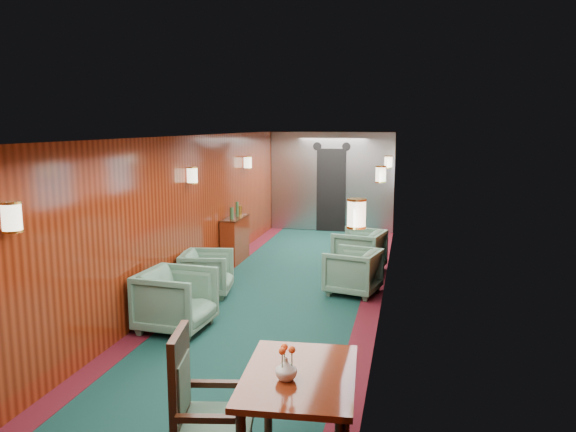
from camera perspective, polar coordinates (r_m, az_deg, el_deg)
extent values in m
plane|color=#0E322C|center=(8.16, -1.41, -9.04)|extent=(12.00, 12.00, 0.00)
cube|color=silver|center=(7.75, -1.48, 7.69)|extent=(3.00, 12.00, 0.10)
cube|color=silver|center=(7.75, -1.48, 7.77)|extent=(1.20, 12.00, 0.06)
cube|color=maroon|center=(13.71, 4.51, 3.53)|extent=(3.00, 0.10, 2.40)
cube|color=maroon|center=(8.34, -11.51, -0.32)|extent=(0.10, 12.00, 2.40)
cube|color=maroon|center=(7.65, 9.53, -1.12)|extent=(0.10, 12.00, 2.40)
cube|color=#430D16|center=(8.56, -10.32, -8.28)|extent=(0.30, 12.00, 0.01)
cube|color=#430D16|center=(7.96, 8.21, -9.58)|extent=(0.30, 12.00, 0.01)
cube|color=#A1A4A7|center=(13.64, 4.46, 3.50)|extent=(2.98, 0.12, 2.38)
cube|color=black|center=(13.58, 4.40, 2.63)|extent=(0.70, 0.06, 2.00)
cylinder|color=black|center=(13.56, 2.99, 7.08)|extent=(0.20, 0.04, 0.20)
cylinder|color=black|center=(13.47, 5.95, 7.03)|extent=(0.20, 0.04, 0.20)
cube|color=#B1B4B8|center=(4.19, 7.09, -6.20)|extent=(0.02, 1.10, 0.80)
cube|color=#456668|center=(4.19, 6.98, -6.19)|extent=(0.01, 0.96, 0.66)
cube|color=#B1B4B8|center=(6.63, 9.07, -0.51)|extent=(0.02, 1.10, 0.80)
cube|color=#456668|center=(6.63, 9.00, -0.51)|extent=(0.01, 0.96, 0.66)
cube|color=#B1B4B8|center=(9.10, 9.98, 2.10)|extent=(0.02, 1.10, 0.80)
cube|color=#456668|center=(9.10, 9.93, 2.10)|extent=(0.01, 0.96, 0.66)
cube|color=#B1B4B8|center=(11.58, 10.50, 3.60)|extent=(0.02, 1.10, 0.80)
cube|color=#456668|center=(11.58, 10.46, 3.60)|extent=(0.01, 0.96, 0.66)
cylinder|color=beige|center=(5.22, -26.27, -0.09)|extent=(0.16, 0.16, 0.24)
cylinder|color=gold|center=(5.24, -26.18, -1.38)|extent=(0.17, 0.17, 0.02)
cylinder|color=beige|center=(4.90, 6.98, 0.26)|extent=(0.16, 0.16, 0.24)
cylinder|color=gold|center=(4.92, 6.95, -1.12)|extent=(0.17, 0.17, 0.02)
cylinder|color=beige|center=(8.69, -9.71, 4.10)|extent=(0.16, 0.16, 0.24)
cylinder|color=gold|center=(8.70, -9.69, 3.31)|extent=(0.17, 0.17, 0.02)
cylinder|color=beige|center=(8.87, 9.41, 4.21)|extent=(0.16, 0.16, 0.24)
cylinder|color=gold|center=(8.88, 9.39, 3.44)|extent=(0.17, 0.17, 0.02)
cylinder|color=beige|center=(11.51, -4.12, 5.44)|extent=(0.16, 0.16, 0.24)
cylinder|color=gold|center=(11.52, -4.11, 4.85)|extent=(0.17, 0.17, 0.02)
cylinder|color=beige|center=(11.86, 10.16, 5.43)|extent=(0.16, 0.16, 0.24)
cylinder|color=gold|center=(11.86, 10.15, 4.85)|extent=(0.17, 0.17, 0.02)
cube|color=maroon|center=(4.10, 1.16, -15.95)|extent=(0.86, 1.17, 0.04)
cylinder|color=black|center=(4.75, -2.04, -17.84)|extent=(0.07, 0.07, 0.79)
cylinder|color=black|center=(4.69, 5.90, -18.26)|extent=(0.07, 0.07, 0.79)
cube|color=#1F4839|center=(4.21, -7.28, -20.17)|extent=(0.58, 0.58, 0.07)
cube|color=black|center=(4.09, -10.96, -15.69)|extent=(0.14, 0.46, 0.65)
cube|color=#1F4839|center=(4.12, -10.55, -16.54)|extent=(0.09, 0.34, 0.39)
cube|color=black|center=(3.91, -7.93, -19.73)|extent=(0.46, 0.14, 0.04)
cube|color=black|center=(4.35, -6.80, -16.57)|extent=(0.46, 0.14, 0.04)
cube|color=maroon|center=(10.63, -5.40, -2.40)|extent=(0.28, 0.94, 0.84)
cube|color=black|center=(10.55, -5.39, -0.16)|extent=(0.30, 0.96, 0.02)
cylinder|color=#234626|center=(10.31, -5.74, 0.28)|extent=(0.07, 0.07, 0.22)
cylinder|color=#234626|center=(10.61, -5.19, 0.71)|extent=(0.06, 0.06, 0.28)
cylinder|color=gold|center=(10.80, -4.89, 0.60)|extent=(0.08, 0.08, 0.18)
imported|color=silver|center=(3.96, -0.19, -15.27)|extent=(0.19, 0.19, 0.16)
imported|color=#1F4839|center=(7.25, -11.31, -8.37)|extent=(0.91, 0.89, 0.77)
imported|color=#1F4839|center=(8.64, -8.24, -5.75)|extent=(0.85, 0.83, 0.68)
imported|color=#1F4839|center=(8.66, 6.60, -5.62)|extent=(0.92, 0.91, 0.70)
imported|color=#1F4839|center=(9.95, 7.24, -3.53)|extent=(0.97, 0.96, 0.75)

